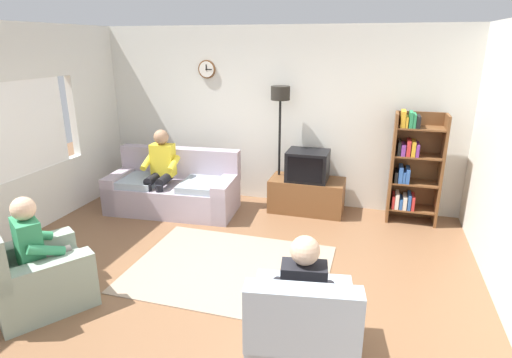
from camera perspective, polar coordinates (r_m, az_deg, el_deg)
name	(u,v)px	position (r m, az deg, el deg)	size (l,w,h in m)	color
ground_plane	(214,281)	(4.67, -5.68, -13.64)	(12.00, 12.00, 0.00)	brown
back_wall_assembly	(275,116)	(6.60, 2.66, 8.51)	(6.20, 0.17, 2.70)	silver
couch	(174,190)	(6.48, -11.12, -1.50)	(1.96, 1.02, 0.90)	#A899A8
tv_stand	(307,195)	(6.38, 6.92, -2.18)	(1.10, 0.56, 0.50)	brown
tv	(308,166)	(6.21, 7.04, 1.84)	(0.60, 0.49, 0.44)	black
bookshelf	(412,166)	(6.22, 20.48, 1.64)	(0.68, 0.36, 1.58)	brown
floor_lamp	(280,114)	(6.25, 3.29, 8.88)	(0.28, 0.28, 1.85)	black
armchair_near_window	(35,278)	(4.66, -27.83, -11.82)	(1.15, 1.18, 0.90)	gray
armchair_near_bookshelf	(302,333)	(3.50, 6.23, -20.16)	(0.93, 1.00, 0.90)	#9EADBC
area_rug	(230,268)	(4.88, -3.52, -12.02)	(2.20, 1.70, 0.01)	gray
person_on_couch	(160,167)	(6.33, -12.89, 1.59)	(0.53, 0.56, 1.24)	yellow
person_in_left_armchair	(40,246)	(4.54, -27.32, -8.08)	(0.61, 0.64, 1.12)	#338C59
person_in_right_armchair	(303,292)	(3.39, 6.46, -15.04)	(0.56, 0.58, 1.12)	black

